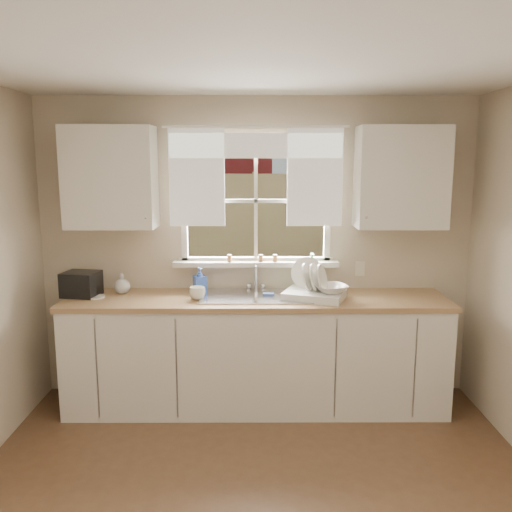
{
  "coord_description": "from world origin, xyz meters",
  "views": [
    {
      "loc": [
        -0.02,
        -2.49,
        1.99
      ],
      "look_at": [
        0.0,
        1.65,
        1.25
      ],
      "focal_mm": 38.0,
      "sensor_mm": 36.0,
      "label": 1
    }
  ],
  "objects_px": {
    "soap_bottle_a": "(312,273)",
    "black_appliance": "(81,284)",
    "dish_rack": "(314,290)",
    "cup": "(197,293)"
  },
  "relations": [
    {
      "from": "soap_bottle_a",
      "to": "black_appliance",
      "type": "distance_m",
      "value": 1.87
    },
    {
      "from": "dish_rack",
      "to": "soap_bottle_a",
      "type": "relative_size",
      "value": 1.67
    },
    {
      "from": "dish_rack",
      "to": "cup",
      "type": "relative_size",
      "value": 4.32
    },
    {
      "from": "dish_rack",
      "to": "soap_bottle_a",
      "type": "bearing_deg",
      "value": 89.11
    },
    {
      "from": "soap_bottle_a",
      "to": "dish_rack",
      "type": "bearing_deg",
      "value": -89.47
    },
    {
      "from": "dish_rack",
      "to": "cup",
      "type": "xyz_separation_m",
      "value": [
        -0.92,
        -0.03,
        -0.01
      ]
    },
    {
      "from": "soap_bottle_a",
      "to": "cup",
      "type": "xyz_separation_m",
      "value": [
        -0.92,
        -0.24,
        -0.11
      ]
    },
    {
      "from": "black_appliance",
      "to": "dish_rack",
      "type": "bearing_deg",
      "value": 8.11
    },
    {
      "from": "dish_rack",
      "to": "black_appliance",
      "type": "xyz_separation_m",
      "value": [
        -1.86,
        0.09,
        0.03
      ]
    },
    {
      "from": "soap_bottle_a",
      "to": "cup",
      "type": "bearing_deg",
      "value": -163.99
    }
  ]
}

